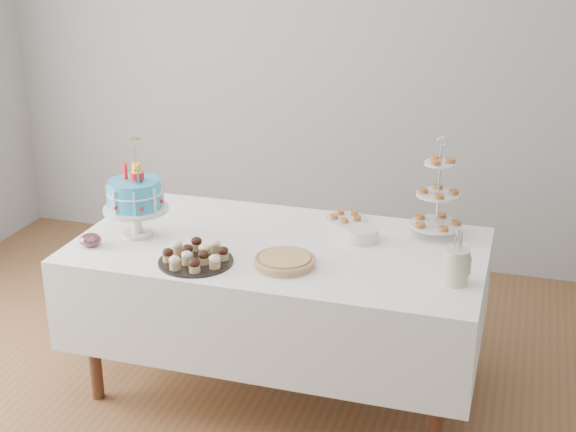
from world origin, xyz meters
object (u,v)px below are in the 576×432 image
(jam_bowl_b, at_px, (129,213))
(birthday_cake, at_px, (136,210))
(table, at_px, (279,288))
(pastry_plate, at_px, (346,218))
(pie, at_px, (285,261))
(cupcake_tray, at_px, (196,255))
(utensil_pitcher, at_px, (457,265))
(jam_bowl_a, at_px, (90,240))
(tiered_stand, at_px, (438,195))
(plate_stack, at_px, (361,235))

(jam_bowl_b, bearing_deg, birthday_cake, -52.99)
(birthday_cake, bearing_deg, table, 27.29)
(pastry_plate, bearing_deg, pie, -101.77)
(cupcake_tray, height_order, pie, cupcake_tray)
(pie, relative_size, utensil_pitcher, 1.17)
(cupcake_tray, height_order, pastry_plate, cupcake_tray)
(pastry_plate, relative_size, jam_bowl_a, 2.07)
(jam_bowl_b, bearing_deg, table, -7.11)
(pie, distance_m, pastry_plate, 0.64)
(tiered_stand, bearing_deg, pie, -136.58)
(table, xyz_separation_m, jam_bowl_a, (-0.84, -0.28, 0.26))
(cupcake_tray, bearing_deg, plate_stack, 35.50)
(cupcake_tray, bearing_deg, birthday_cake, 151.65)
(pastry_plate, bearing_deg, tiered_stand, -8.56)
(pie, bearing_deg, jam_bowl_a, -177.02)
(table, bearing_deg, tiered_stand, 25.59)
(table, distance_m, cupcake_tray, 0.50)
(jam_bowl_a, bearing_deg, tiered_stand, 21.68)
(pastry_plate, distance_m, jam_bowl_a, 1.27)
(plate_stack, bearing_deg, jam_bowl_a, -160.20)
(birthday_cake, bearing_deg, pie, 9.71)
(birthday_cake, relative_size, plate_stack, 2.98)
(birthday_cake, height_order, jam_bowl_a, birthday_cake)
(table, bearing_deg, plate_stack, 23.17)
(utensil_pitcher, bearing_deg, cupcake_tray, -170.79)
(birthday_cake, bearing_deg, jam_bowl_b, 146.16)
(table, relative_size, tiered_stand, 3.89)
(birthday_cake, relative_size, pastry_plate, 2.26)
(tiered_stand, distance_m, plate_stack, 0.41)
(table, relative_size, pastry_plate, 9.04)
(birthday_cake, relative_size, jam_bowl_a, 4.69)
(birthday_cake, distance_m, pie, 0.80)
(cupcake_tray, relative_size, tiered_stand, 0.68)
(table, distance_m, birthday_cake, 0.78)
(cupcake_tray, relative_size, utensil_pitcher, 1.42)
(cupcake_tray, distance_m, pastry_plate, 0.88)
(pie, height_order, pastry_plate, pie)
(plate_stack, xyz_separation_m, jam_bowl_a, (-1.20, -0.43, -0.00))
(plate_stack, xyz_separation_m, utensil_pitcher, (0.48, -0.34, 0.05))
(tiered_stand, relative_size, jam_bowl_b, 5.37)
(pastry_plate, bearing_deg, jam_bowl_a, -147.65)
(cupcake_tray, distance_m, pie, 0.40)
(jam_bowl_a, height_order, utensil_pitcher, utensil_pitcher)
(table, bearing_deg, cupcake_tray, -133.14)
(plate_stack, bearing_deg, pie, -124.41)
(birthday_cake, height_order, plate_stack, birthday_cake)
(cupcake_tray, height_order, plate_stack, cupcake_tray)
(table, xyz_separation_m, plate_stack, (0.36, 0.15, 0.26))
(tiered_stand, relative_size, utensil_pitcher, 2.08)
(cupcake_tray, distance_m, jam_bowl_b, 0.69)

